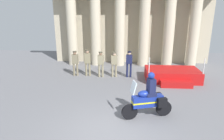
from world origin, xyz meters
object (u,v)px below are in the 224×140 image
at_px(officer_in_row_0, 75,61).
at_px(motorcycle_with_rider, 149,99).
at_px(reviewing_stand, 172,75).
at_px(officer_in_row_1, 88,61).
at_px(officer_in_row_3, 114,62).
at_px(officer_in_row_2, 101,62).
at_px(officer_in_row_4, 129,62).

relative_size(officer_in_row_0, motorcycle_with_rider, 0.80).
relative_size(reviewing_stand, officer_in_row_1, 1.85).
height_order(officer_in_row_1, officer_in_row_3, officer_in_row_1).
xyz_separation_m(reviewing_stand, motorcycle_with_rider, (-1.91, -4.51, 0.46)).
xyz_separation_m(officer_in_row_2, officer_in_row_3, (0.85, 0.09, -0.02)).
height_order(reviewing_stand, officer_in_row_0, officer_in_row_0).
distance_m(officer_in_row_2, officer_in_row_4, 1.79).
distance_m(officer_in_row_4, motorcycle_with_rider, 5.01).
bearing_deg(officer_in_row_3, officer_in_row_1, -3.84).
bearing_deg(officer_in_row_2, motorcycle_with_rider, 116.59).
bearing_deg(officer_in_row_3, motorcycle_with_rider, 107.85).
xyz_separation_m(officer_in_row_0, officer_in_row_1, (0.80, 0.04, 0.05)).
distance_m(reviewing_stand, officer_in_row_4, 2.75).
xyz_separation_m(reviewing_stand, officer_in_row_4, (-2.63, 0.45, 0.66)).
bearing_deg(motorcycle_with_rider, officer_in_row_0, -66.27).
bearing_deg(officer_in_row_0, officer_in_row_3, 178.10).
bearing_deg(officer_in_row_4, reviewing_stand, 169.61).
distance_m(officer_in_row_1, officer_in_row_2, 0.89).
height_order(officer_in_row_1, officer_in_row_4, officer_in_row_1).
distance_m(officer_in_row_0, officer_in_row_4, 3.46).
relative_size(officer_in_row_0, officer_in_row_3, 1.01).
bearing_deg(reviewing_stand, officer_in_row_0, 175.28).
distance_m(officer_in_row_3, motorcycle_with_rider, 5.22).
bearing_deg(officer_in_row_0, officer_in_row_4, 178.53).
relative_size(officer_in_row_1, officer_in_row_3, 1.07).
xyz_separation_m(officer_in_row_2, motorcycle_with_rider, (2.50, -4.86, -0.18)).
bearing_deg(reviewing_stand, officer_in_row_1, 174.13).
height_order(reviewing_stand, officer_in_row_1, officer_in_row_1).
bearing_deg(officer_in_row_1, motorcycle_with_rider, 123.13).
relative_size(officer_in_row_3, officer_in_row_4, 0.97).
bearing_deg(reviewing_stand, officer_in_row_3, 172.86).
xyz_separation_m(officer_in_row_0, officer_in_row_3, (2.52, -0.06, -0.01)).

